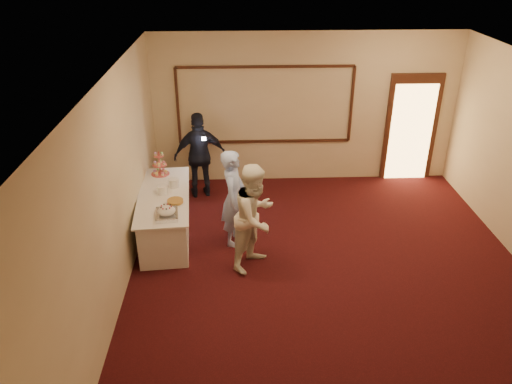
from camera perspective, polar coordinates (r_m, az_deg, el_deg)
The scene contains 14 objects.
floor at distance 7.59m, azimuth 8.61°, elevation -9.84°, with size 7.00×7.00×0.00m, color black.
room_walls at distance 6.59m, azimuth 9.82°, elevation 4.38°, with size 6.04×7.04×3.02m.
wall_molding at distance 9.87m, azimuth 1.05°, elevation 9.88°, with size 3.45×0.04×1.55m.
doorway at distance 10.61m, azimuth 17.28°, elevation 6.93°, with size 1.05×0.07×2.20m.
buffet_table at distance 8.48m, azimuth -10.33°, elevation -2.58°, with size 0.99×2.19×0.77m.
pavlova_tray at distance 7.62m, azimuth -10.18°, elevation -2.29°, with size 0.37×0.48×0.17m.
cupcake_stand at distance 8.96m, azimuth -10.96°, elevation 3.01°, with size 0.32×0.32×0.47m.
plate_stack_a at distance 8.30m, azimuth -10.66°, elevation 0.28°, with size 0.18×0.18×0.15m.
plate_stack_b at distance 8.49m, azimuth -9.40°, elevation 1.03°, with size 0.18×0.18×0.15m.
tart at distance 7.99m, azimuth -9.22°, elevation -1.10°, with size 0.29×0.29×0.06m.
man at distance 7.97m, azimuth -2.55°, elevation -0.67°, with size 0.59×0.39×1.62m, color #A2BBF9.
woman at distance 7.39m, azimuth -0.08°, elevation -2.85°, with size 0.81×0.63×1.67m, color white.
guest at distance 9.53m, azimuth -6.41°, elevation 4.18°, with size 0.98×0.41×1.68m, color black.
camera_flash at distance 9.12m, azimuth -5.99°, elevation 6.07°, with size 0.07×0.04×0.05m, color white.
Camera 1 is at (-1.37, -5.94, 4.53)m, focal length 35.00 mm.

